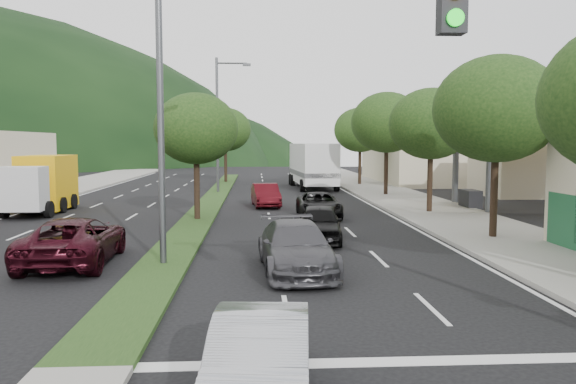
{
  "coord_description": "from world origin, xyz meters",
  "views": [
    {
      "loc": [
        2.83,
        -9.03,
        3.75
      ],
      "look_at": [
        4.1,
        13.07,
        1.82
      ],
      "focal_mm": 35.0,
      "sensor_mm": 36.0,
      "label": 1
    }
  ],
  "objects": [
    {
      "name": "ground",
      "position": [
        0.0,
        0.0,
        0.0
      ],
      "size": [
        160.0,
        160.0,
        0.0
      ],
      "primitive_type": "plane",
      "color": "black",
      "rests_on": "ground"
    },
    {
      "name": "sidewalk_right",
      "position": [
        12.5,
        25.0,
        0.07
      ],
      "size": [
        5.0,
        90.0,
        0.15
      ],
      "primitive_type": "cube",
      "color": "gray",
      "rests_on": "ground"
    },
    {
      "name": "median",
      "position": [
        0.0,
        28.0,
        0.06
      ],
      "size": [
        1.6,
        56.0,
        0.12
      ],
      "primitive_type": "cube",
      "color": "#1B3513",
      "rests_on": "ground"
    },
    {
      "name": "gas_canopy",
      "position": [
        19.0,
        22.0,
        4.65
      ],
      "size": [
        12.2,
        8.2,
        5.25
      ],
      "color": "silver",
      "rests_on": "ground"
    },
    {
      "name": "bldg_right_far",
      "position": [
        19.5,
        44.0,
        2.6
      ],
      "size": [
        10.0,
        16.0,
        5.2
      ],
      "primitive_type": "cube",
      "color": "beige",
      "rests_on": "ground"
    },
    {
      "name": "tree_r_b",
      "position": [
        12.0,
        12.0,
        5.04
      ],
      "size": [
        4.8,
        4.8,
        6.94
      ],
      "color": "black",
      "rests_on": "sidewalk_right"
    },
    {
      "name": "tree_r_c",
      "position": [
        12.0,
        20.0,
        4.75
      ],
      "size": [
        4.4,
        4.4,
        6.48
      ],
      "color": "black",
      "rests_on": "sidewalk_right"
    },
    {
      "name": "tree_r_d",
      "position": [
        12.0,
        30.0,
        5.18
      ],
      "size": [
        5.0,
        5.0,
        7.17
      ],
      "color": "black",
      "rests_on": "sidewalk_right"
    },
    {
      "name": "tree_r_e",
      "position": [
        12.0,
        40.0,
        4.89
      ],
      "size": [
        4.6,
        4.6,
        6.71
      ],
      "color": "black",
      "rests_on": "sidewalk_right"
    },
    {
      "name": "tree_med_near",
      "position": [
        0.0,
        18.0,
        4.43
      ],
      "size": [
        4.0,
        4.0,
        6.02
      ],
      "color": "black",
      "rests_on": "median"
    },
    {
      "name": "tree_med_far",
      "position": [
        0.0,
        44.0,
        5.01
      ],
      "size": [
        4.8,
        4.8,
        6.94
      ],
      "color": "black",
      "rests_on": "median"
    },
    {
      "name": "streetlight_near",
      "position": [
        0.21,
        8.0,
        5.58
      ],
      "size": [
        2.6,
        0.25,
        10.0
      ],
      "color": "#47494C",
      "rests_on": "ground"
    },
    {
      "name": "streetlight_mid",
      "position": [
        0.21,
        33.0,
        5.58
      ],
      "size": [
        2.6,
        0.25,
        10.0
      ],
      "color": "#47494C",
      "rests_on": "ground"
    },
    {
      "name": "sedan_silver",
      "position": [
        2.87,
        -1.32,
        0.65
      ],
      "size": [
        1.7,
        4.07,
        1.31
      ],
      "primitive_type": "imported",
      "rotation": [
        0.0,
        0.0,
        -0.08
      ],
      "color": "#ABADB3",
      "rests_on": "ground"
    },
    {
      "name": "suv_maroon",
      "position": [
        -2.83,
        8.58,
        0.73
      ],
      "size": [
        2.63,
        5.35,
        1.46
      ],
      "primitive_type": "imported",
      "rotation": [
        0.0,
        0.0,
        3.18
      ],
      "color": "#330B14",
      "rests_on": "ground"
    },
    {
      "name": "car_queue_a",
      "position": [
        5.26,
        12.11,
        0.7
      ],
      "size": [
        2.11,
        4.26,
        1.4
      ],
      "primitive_type": "imported",
      "rotation": [
        0.0,
        0.0,
        -0.12
      ],
      "color": "black",
      "rests_on": "ground"
    },
    {
      "name": "car_queue_b",
      "position": [
        3.99,
        7.11,
        0.72
      ],
      "size": [
        2.32,
        5.07,
        1.44
      ],
      "primitive_type": "imported",
      "rotation": [
        0.0,
        0.0,
        0.06
      ],
      "color": "#444348",
      "rests_on": "ground"
    },
    {
      "name": "car_queue_c",
      "position": [
        3.4,
        24.03,
        0.68
      ],
      "size": [
        1.8,
        4.22,
        1.35
      ],
      "primitive_type": "imported",
      "rotation": [
        0.0,
        0.0,
        0.09
      ],
      "color": "#490C12",
      "rests_on": "ground"
    },
    {
      "name": "car_queue_d",
      "position": [
        6.0,
        19.03,
        0.63
      ],
      "size": [
        2.15,
        4.56,
        1.26
      ],
      "primitive_type": "imported",
      "rotation": [
        0.0,
        0.0,
        -0.01
      ],
      "color": "black",
      "rests_on": "ground"
    },
    {
      "name": "box_truck",
      "position": [
        -8.69,
        21.92,
        1.45
      ],
      "size": [
        2.54,
        6.27,
        3.07
      ],
      "rotation": [
        0.0,
        0.0,
        3.16
      ],
      "color": "silver",
      "rests_on": "ground"
    },
    {
      "name": "motorhome",
      "position": [
        7.56,
        37.6,
        1.98
      ],
      "size": [
        3.54,
        9.81,
        3.71
      ],
      "rotation": [
        0.0,
        0.0,
        0.06
      ],
      "color": "silver",
      "rests_on": "ground"
    }
  ]
}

